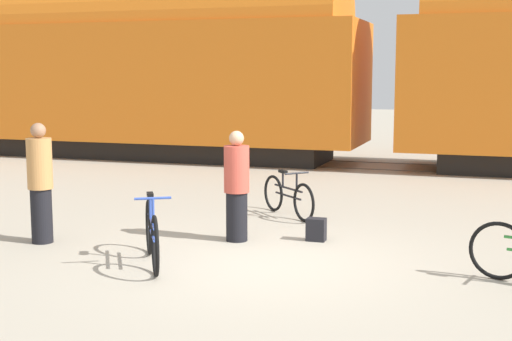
% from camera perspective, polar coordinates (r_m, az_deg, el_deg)
% --- Properties ---
extents(ground_plane, '(80.00, 80.00, 0.00)m').
position_cam_1_polar(ground_plane, '(9.49, 0.61, -7.34)').
color(ground_plane, '#B2A893').
extents(freight_train, '(53.95, 3.16, 5.35)m').
position_cam_1_polar(freight_train, '(19.17, 10.13, 8.62)').
color(freight_train, black).
rests_on(freight_train, ground_plane).
extents(rail_near, '(65.95, 0.07, 0.01)m').
position_cam_1_polar(rail_near, '(18.62, 9.61, 0.09)').
color(rail_near, '#4C4238').
rests_on(rail_near, ground_plane).
extents(rail_far, '(65.95, 0.07, 0.01)m').
position_cam_1_polar(rail_far, '(20.03, 10.24, 0.61)').
color(rail_far, '#4C4238').
rests_on(rail_far, ground_plane).
extents(bicycle_blue, '(0.99, 1.62, 0.95)m').
position_cam_1_polar(bicycle_blue, '(9.38, -8.33, -5.09)').
color(bicycle_blue, black).
rests_on(bicycle_blue, ground_plane).
extents(bicycle_black, '(1.26, 1.23, 0.81)m').
position_cam_1_polar(bicycle_black, '(12.41, 2.58, -2.08)').
color(bicycle_black, black).
rests_on(bicycle_black, ground_plane).
extents(person_in_red, '(0.38, 0.38, 1.64)m').
position_cam_1_polar(person_in_red, '(10.52, -1.56, -1.31)').
color(person_in_red, black).
rests_on(person_in_red, ground_plane).
extents(person_in_tan, '(0.36, 0.36, 1.77)m').
position_cam_1_polar(person_in_tan, '(10.85, -16.87, -0.99)').
color(person_in_tan, black).
rests_on(person_in_tan, ground_plane).
extents(backpack, '(0.28, 0.20, 0.34)m').
position_cam_1_polar(backpack, '(10.67, 4.84, -4.73)').
color(backpack, black).
rests_on(backpack, ground_plane).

